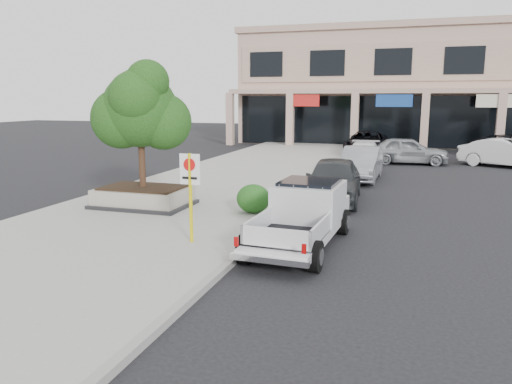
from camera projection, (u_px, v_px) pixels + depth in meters
ground at (305, 260)px, 11.95m from camera, size 120.00×120.00×0.00m
sidewalk at (197, 197)px, 19.19m from camera, size 8.00×52.00×0.15m
curb at (298, 203)px, 18.02m from camera, size 0.20×52.00×0.15m
strip_mall at (490, 86)px, 40.47m from camera, size 40.55×12.43×9.50m
planter at (144, 197)px, 17.14m from camera, size 3.20×2.20×0.68m
planter_tree at (146, 110)px, 16.69m from camera, size 2.90×2.55×4.00m
no_parking_sign at (190, 186)px, 12.63m from camera, size 0.55×0.09×2.30m
hedge at (253, 199)px, 16.07m from camera, size 1.10×0.99×0.93m
pickup_truck at (300, 217)px, 12.83m from camera, size 2.16×5.23×1.62m
curb_car_a at (334, 180)px, 18.57m from camera, size 2.27×4.92×1.63m
curb_car_b at (361, 163)px, 23.43m from camera, size 1.76×4.74×1.55m
curb_car_c at (363, 155)px, 27.77m from camera, size 2.12×4.80×1.37m
curb_car_d at (367, 143)px, 33.54m from camera, size 2.68×5.76×1.60m
lot_car_a at (407, 150)px, 29.02m from camera, size 4.78×2.27×1.58m
lot_car_b at (505, 153)px, 27.72m from camera, size 5.00×3.49×1.56m
lot_car_d at (512, 146)px, 32.51m from camera, size 5.68×3.74×1.45m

